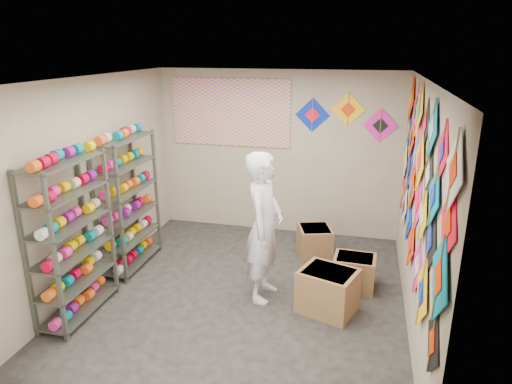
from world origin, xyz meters
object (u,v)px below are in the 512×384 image
(shopkeeper, at_px, (264,227))
(carton_b, at_px, (354,272))
(shelf_rack_front, at_px, (72,240))
(carton_c, at_px, (315,242))
(carton_a, at_px, (328,291))
(shelf_rack_back, at_px, (128,203))

(shopkeeper, distance_m, carton_b, 1.41)
(shelf_rack_front, height_order, shopkeeper, shelf_rack_front)
(shopkeeper, distance_m, carton_c, 1.58)
(shelf_rack_front, height_order, carton_b, shelf_rack_front)
(shelf_rack_front, bearing_deg, carton_b, 23.73)
(carton_a, bearing_deg, carton_c, 121.44)
(shelf_rack_front, relative_size, carton_b, 3.58)
(shelf_rack_front, bearing_deg, shelf_rack_back, 90.00)
(shelf_rack_front, relative_size, carton_c, 3.66)
(shelf_rack_back, relative_size, shopkeeper, 1.01)
(shopkeeper, relative_size, carton_b, 3.54)
(shelf_rack_back, xyz_separation_m, carton_b, (3.15, 0.08, -0.73))
(shelf_rack_front, height_order, carton_a, shelf_rack_front)
(shelf_rack_back, xyz_separation_m, carton_a, (2.86, -0.56, -0.69))
(shelf_rack_front, relative_size, shelf_rack_back, 1.00)
(shopkeeper, distance_m, carton_a, 1.07)
(shelf_rack_front, height_order, carton_c, shelf_rack_front)
(carton_a, bearing_deg, shelf_rack_back, -172.07)
(shopkeeper, bearing_deg, carton_b, -62.19)
(shelf_rack_front, bearing_deg, carton_c, 41.13)
(shelf_rack_back, distance_m, carton_c, 2.79)
(shopkeeper, relative_size, carton_a, 2.97)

